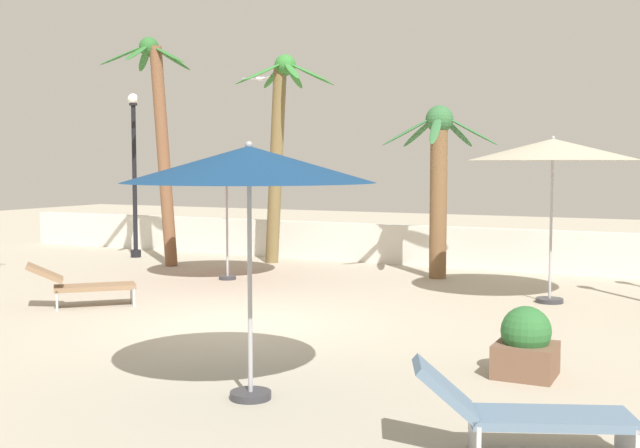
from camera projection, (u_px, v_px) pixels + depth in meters
name	position (u px, v px, depth m)	size (l,w,h in m)	color
ground_plane	(240.00, 324.00, 12.47)	(56.00, 56.00, 0.00)	#B2A893
boundary_wall	(413.00, 245.00, 19.75)	(25.20, 0.30, 1.00)	silver
patio_umbrella_0	(227.00, 168.00, 17.08)	(3.11, 3.11, 2.75)	#333338
patio_umbrella_1	(249.00, 166.00, 8.30)	(2.71, 2.71, 2.78)	#333338
patio_umbrella_2	(553.00, 150.00, 14.17)	(3.07, 3.07, 3.05)	#333338
palm_tree_0	(279.00, 134.00, 19.86)	(2.55, 2.56, 5.30)	olive
palm_tree_1	(160.00, 128.00, 19.47)	(2.21, 2.35, 5.69)	brown
palm_tree_3	(439.00, 170.00, 17.29)	(2.43, 2.54, 3.83)	brown
lamp_post_1	(134.00, 170.00, 21.22)	(0.29, 0.29, 4.44)	black
lounge_chair_0	(522.00, 413.00, 6.77)	(1.95, 1.24, 0.84)	#B7B7BC
lounge_chair_2	(82.00, 285.00, 13.90)	(1.71, 1.69, 0.82)	#B7B7BC
seagull_0	(260.00, 79.00, 23.09)	(1.24, 0.39, 0.14)	white
planter	(526.00, 345.00, 9.35)	(0.70, 0.70, 0.85)	brown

